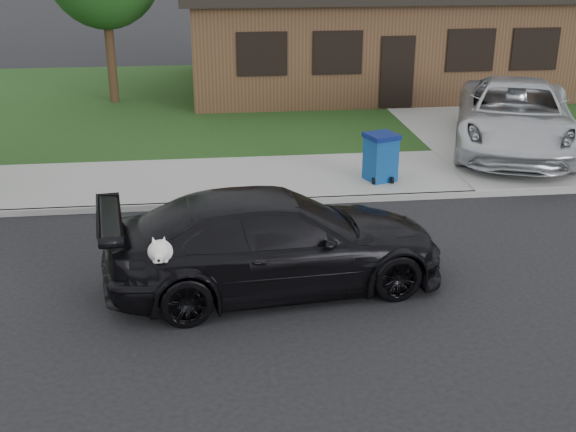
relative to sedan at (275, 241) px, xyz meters
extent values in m
plane|color=black|center=(0.74, 0.02, -0.75)|extent=(120.00, 120.00, 0.00)
cube|color=gray|center=(0.74, 5.02, -0.69)|extent=(60.00, 3.00, 0.12)
cube|color=gray|center=(0.74, 3.52, -0.69)|extent=(60.00, 0.12, 0.12)
cube|color=#193814|center=(0.74, 13.02, -0.68)|extent=(60.00, 13.00, 0.13)
cube|color=gray|center=(6.74, 10.02, -0.68)|extent=(4.50, 13.00, 0.14)
imported|color=black|center=(0.01, 0.00, 0.00)|extent=(5.36, 2.74, 1.49)
ellipsoid|color=white|center=(-1.64, -0.93, 0.33)|extent=(0.34, 0.40, 0.30)
sphere|color=white|center=(-1.64, -1.16, 0.43)|extent=(0.26, 0.26, 0.26)
cube|color=white|center=(-1.64, -1.29, 0.39)|extent=(0.09, 0.12, 0.08)
sphere|color=black|center=(-1.64, -1.35, 0.39)|extent=(0.04, 0.04, 0.04)
cone|color=white|center=(-1.70, -1.11, 0.57)|extent=(0.11, 0.11, 0.14)
cone|color=white|center=(-1.57, -1.11, 0.57)|extent=(0.11, 0.11, 0.14)
imported|color=silver|center=(6.46, 6.37, 0.21)|extent=(4.58, 6.42, 1.63)
cube|color=navy|center=(2.71, 4.49, -0.17)|extent=(0.71, 0.71, 0.91)
cube|color=#071554|center=(2.71, 4.49, 0.34)|extent=(0.77, 0.77, 0.10)
cylinder|color=black|center=(2.50, 4.21, -0.55)|extent=(0.09, 0.15, 0.14)
cylinder|color=black|center=(2.91, 4.21, -0.55)|extent=(0.09, 0.15, 0.14)
cube|color=#422B1C|center=(4.74, 15.02, 0.88)|extent=(12.00, 8.00, 3.00)
cube|color=black|center=(4.74, 10.99, 0.48)|extent=(1.00, 0.06, 2.10)
cube|color=black|center=(0.74, 11.00, 1.08)|extent=(1.30, 0.05, 1.10)
cube|color=black|center=(2.94, 11.00, 1.08)|extent=(1.30, 0.05, 1.10)
cube|color=black|center=(6.94, 11.00, 1.08)|extent=(1.30, 0.05, 1.10)
cube|color=black|center=(8.94, 11.00, 1.08)|extent=(1.30, 0.05, 1.10)
cylinder|color=#332114|center=(-3.76, 13.02, 0.62)|extent=(0.28, 0.28, 2.48)
camera|label=1|loc=(-0.97, -9.89, 4.30)|focal=45.00mm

